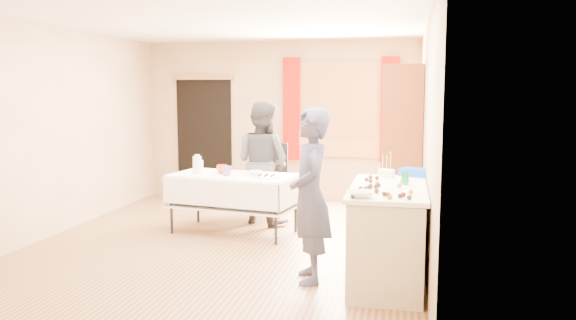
% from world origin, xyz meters
% --- Properties ---
extents(floor, '(4.50, 5.50, 0.02)m').
position_xyz_m(floor, '(0.00, 0.00, -0.01)').
color(floor, '#9E7047').
rests_on(floor, ground).
extents(ceiling, '(4.50, 5.50, 0.02)m').
position_xyz_m(ceiling, '(0.00, 0.00, 2.61)').
color(ceiling, white).
rests_on(ceiling, floor).
extents(wall_back, '(4.50, 0.02, 2.60)m').
position_xyz_m(wall_back, '(0.00, 2.76, 1.30)').
color(wall_back, tan).
rests_on(wall_back, floor).
extents(wall_front, '(4.50, 0.02, 2.60)m').
position_xyz_m(wall_front, '(0.00, -2.76, 1.30)').
color(wall_front, tan).
rests_on(wall_front, floor).
extents(wall_left, '(0.02, 5.50, 2.60)m').
position_xyz_m(wall_left, '(-2.26, 0.00, 1.30)').
color(wall_left, tan).
rests_on(wall_left, floor).
extents(wall_right, '(0.02, 5.50, 2.60)m').
position_xyz_m(wall_right, '(2.26, 0.00, 1.30)').
color(wall_right, tan).
rests_on(wall_right, floor).
extents(window_frame, '(1.32, 0.06, 1.52)m').
position_xyz_m(window_frame, '(1.00, 2.72, 1.50)').
color(window_frame, olive).
rests_on(window_frame, wall_back).
extents(window_pane, '(1.20, 0.02, 1.40)m').
position_xyz_m(window_pane, '(1.00, 2.71, 1.50)').
color(window_pane, white).
rests_on(window_pane, wall_back).
extents(curtain_left, '(0.28, 0.06, 1.65)m').
position_xyz_m(curtain_left, '(0.22, 2.67, 1.50)').
color(curtain_left, '#910F06').
rests_on(curtain_left, wall_back).
extents(curtain_right, '(0.28, 0.06, 1.65)m').
position_xyz_m(curtain_right, '(1.78, 2.67, 1.50)').
color(curtain_right, '#910F06').
rests_on(curtain_right, wall_back).
extents(doorway, '(0.95, 0.04, 2.00)m').
position_xyz_m(doorway, '(-1.30, 2.73, 1.00)').
color(doorway, black).
rests_on(doorway, floor).
extents(door_lintel, '(1.05, 0.06, 0.08)m').
position_xyz_m(door_lintel, '(-1.30, 2.70, 2.02)').
color(door_lintel, olive).
rests_on(door_lintel, wall_back).
extents(cabinet, '(0.50, 0.60, 2.12)m').
position_xyz_m(cabinet, '(1.99, 1.14, 1.06)').
color(cabinet, brown).
rests_on(cabinet, floor).
extents(counter, '(0.70, 1.47, 0.91)m').
position_xyz_m(counter, '(1.89, -1.01, 0.45)').
color(counter, '#BEB89D').
rests_on(counter, floor).
extents(party_table, '(1.70, 1.07, 0.75)m').
position_xyz_m(party_table, '(-0.08, 0.46, 0.45)').
color(party_table, black).
rests_on(party_table, floor).
extents(chair, '(0.44, 0.44, 1.04)m').
position_xyz_m(chair, '(0.14, 1.55, 0.31)').
color(chair, black).
rests_on(chair, floor).
extents(girl, '(0.80, 0.71, 1.64)m').
position_xyz_m(girl, '(1.17, -1.14, 0.82)').
color(girl, '#2D2D4B').
rests_on(girl, floor).
extents(woman, '(1.30, 1.26, 1.65)m').
position_xyz_m(woman, '(0.14, 1.08, 0.83)').
color(woman, black).
rests_on(woman, floor).
extents(soda_can, '(0.08, 0.08, 0.12)m').
position_xyz_m(soda_can, '(2.04, -0.86, 0.97)').
color(soda_can, '#168941').
rests_on(soda_can, counter).
extents(mixing_bowl, '(0.37, 0.37, 0.05)m').
position_xyz_m(mixing_bowl, '(1.67, -1.59, 0.94)').
color(mixing_bowl, white).
rests_on(mixing_bowl, counter).
extents(foam_block, '(0.17, 0.14, 0.08)m').
position_xyz_m(foam_block, '(1.85, -0.42, 0.95)').
color(foam_block, white).
rests_on(foam_block, counter).
extents(blue_basket, '(0.35, 0.30, 0.08)m').
position_xyz_m(blue_basket, '(2.14, -0.29, 0.95)').
color(blue_basket, blue).
rests_on(blue_basket, counter).
extents(pitcher, '(0.12, 0.12, 0.22)m').
position_xyz_m(pitcher, '(-0.55, 0.42, 0.86)').
color(pitcher, silver).
rests_on(pitcher, party_table).
extents(cup_red, '(0.23, 0.23, 0.11)m').
position_xyz_m(cup_red, '(-0.24, 0.51, 0.81)').
color(cup_red, red).
rests_on(cup_red, party_table).
extents(cup_rainbow, '(0.23, 0.23, 0.12)m').
position_xyz_m(cup_rainbow, '(-0.12, 0.33, 0.81)').
color(cup_rainbow, red).
rests_on(cup_rainbow, party_table).
extents(small_bowl, '(0.18, 0.18, 0.05)m').
position_xyz_m(small_bowl, '(0.21, 0.48, 0.78)').
color(small_bowl, white).
rests_on(small_bowl, party_table).
extents(pastry_tray, '(0.34, 0.30, 0.02)m').
position_xyz_m(pastry_tray, '(0.40, 0.25, 0.76)').
color(pastry_tray, white).
rests_on(pastry_tray, party_table).
extents(bottle, '(0.15, 0.15, 0.19)m').
position_xyz_m(bottle, '(-0.65, 0.74, 0.85)').
color(bottle, white).
rests_on(bottle, party_table).
extents(cake_balls, '(0.51, 1.12, 0.04)m').
position_xyz_m(cake_balls, '(1.83, -1.22, 0.93)').
color(cake_balls, '#3F2314').
rests_on(cake_balls, counter).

